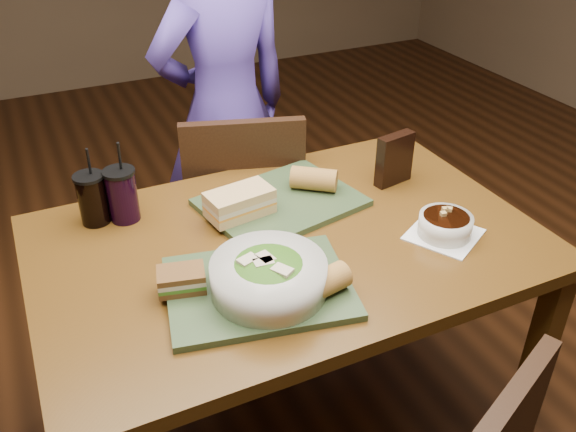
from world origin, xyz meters
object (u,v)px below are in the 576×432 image
object	(u,v)px
chair_far	(237,217)
cup_cola	(92,198)
baguette_far	(314,179)
diner	(226,111)
chip_bag	(394,159)
soup_bowl	(445,225)
cup_berry	(122,195)
sandwich_far	(240,203)
baguette_near	(322,284)
dining_table	(288,266)
salad_bowl	(269,275)
sandwich_near	(181,280)
tray_near	(259,288)
tray_far	(281,202)

from	to	relation	value
chair_far	cup_cola	bearing A→B (deg)	-155.02
baguette_far	cup_cola	distance (m)	0.62
diner	chip_bag	xyz separation A→B (m)	(0.28, -0.69, 0.06)
soup_bowl	cup_berry	world-z (taller)	cup_berry
sandwich_far	baguette_near	world-z (taller)	sandwich_far
sandwich_far	baguette_far	bearing A→B (deg)	8.50
dining_table	salad_bowl	distance (m)	0.28
diner	soup_bowl	xyz separation A→B (m)	(0.25, -0.99, 0.01)
sandwich_near	baguette_far	world-z (taller)	baguette_far
tray_near	tray_far	xyz separation A→B (m)	(0.21, 0.33, 0.00)
sandwich_near	cup_berry	distance (m)	0.39
baguette_far	chip_bag	world-z (taller)	chip_bag
baguette_near	cup_cola	size ratio (longest dim) A/B	0.57
baguette_far	salad_bowl	bearing A→B (deg)	-129.48
chair_far	salad_bowl	world-z (taller)	chair_far
chair_far	baguette_near	distance (m)	0.84
baguette_near	chip_bag	xyz separation A→B (m)	(0.45, 0.40, 0.03)
dining_table	chip_bag	size ratio (longest dim) A/B	8.28
dining_table	sandwich_near	world-z (taller)	sandwich_near
chair_far	baguette_near	world-z (taller)	chair_far
tray_near	sandwich_near	bearing A→B (deg)	159.31
baguette_near	baguette_far	xyz separation A→B (m)	(0.20, 0.44, 0.00)
dining_table	cup_cola	xyz separation A→B (m)	(-0.44, 0.30, 0.16)
tray_far	sandwich_near	distance (m)	0.46
tray_far	chip_bag	size ratio (longest dim) A/B	2.68
chair_far	sandwich_far	world-z (taller)	chair_far
soup_bowl	cup_berry	distance (m)	0.86
cup_cola	salad_bowl	bearing A→B (deg)	-58.76
tray_far	chip_bag	xyz separation A→B (m)	(0.36, -0.02, 0.07)
cup_berry	chip_bag	world-z (taller)	cup_berry
salad_bowl	sandwich_near	distance (m)	0.20
tray_near	sandwich_far	xyz separation A→B (m)	(0.07, 0.31, 0.04)
baguette_near	cup_cola	bearing A→B (deg)	125.76
sandwich_near	cup_cola	distance (m)	0.42
baguette_near	soup_bowl	bearing A→B (deg)	13.32
diner	sandwich_near	distance (m)	1.04
baguette_near	salad_bowl	bearing A→B (deg)	147.71
chair_far	baguette_far	bearing A→B (deg)	-70.84
diner	sandwich_near	world-z (taller)	diner
dining_table	chair_far	bearing A→B (deg)	84.92
soup_bowl	sandwich_far	distance (m)	0.55
diner	tray_near	distance (m)	1.04
cup_cola	chip_bag	size ratio (longest dim) A/B	1.42
baguette_near	chip_bag	bearing A→B (deg)	41.36
diner	salad_bowl	bearing A→B (deg)	66.99
soup_bowl	baguette_far	size ratio (longest dim) A/B	1.75
chair_far	soup_bowl	xyz separation A→B (m)	(0.33, -0.68, 0.28)
chair_far	cup_cola	distance (m)	0.62
tray_far	sandwich_far	distance (m)	0.14
chair_far	tray_near	size ratio (longest dim) A/B	2.16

